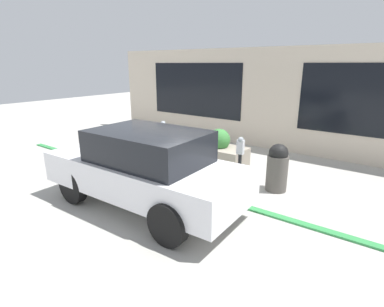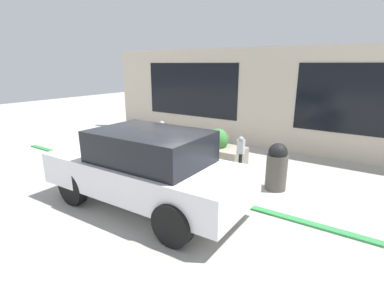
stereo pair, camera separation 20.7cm
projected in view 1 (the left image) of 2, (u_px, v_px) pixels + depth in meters
ground_plane at (189, 189)px, 7.01m from camera, size 40.00×40.00×0.00m
curb_strip at (187, 189)px, 6.95m from camera, size 13.50×0.16×0.04m
building_facade at (270, 99)px, 9.97m from camera, size 13.50×0.17×3.34m
parking_meter_nearest at (240, 160)px, 6.38m from camera, size 0.15×0.13×1.35m
parking_meter_second at (200, 147)px, 7.02m from camera, size 0.17×0.14×1.26m
parking_meter_middle at (163, 137)px, 7.62m from camera, size 0.15×0.13×1.44m
planter_box at (219, 154)px, 8.21m from camera, size 1.49×0.86×1.14m
parked_car_front at (145, 168)px, 5.93m from camera, size 4.27×1.83×1.60m
trash_bin at (277, 167)px, 6.79m from camera, size 0.48×0.48×1.11m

